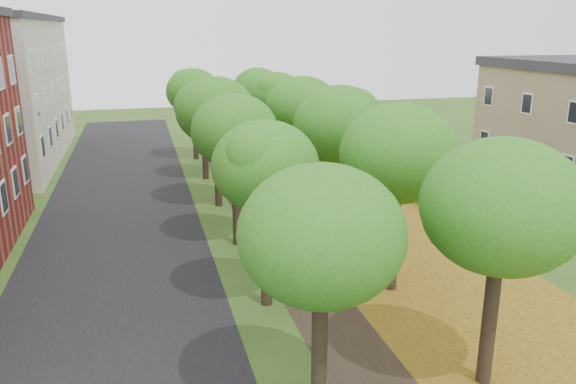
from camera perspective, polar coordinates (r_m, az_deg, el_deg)
street_asphalt at (r=28.31m, az=-16.85°, el=-3.90°), size 8.00×70.00×0.01m
footpath at (r=28.92m, az=-1.86°, el=-2.75°), size 3.20×70.00×0.01m
leaf_verge at (r=30.37m, az=7.37°, el=-1.94°), size 7.50×70.00×0.01m
parking_lot at (r=35.18m, az=19.69°, el=-0.24°), size 9.00×16.00×0.01m
tree_row_west at (r=27.32m, az=-6.48°, el=6.68°), size 3.88×33.88×6.61m
tree_row_east at (r=28.40m, az=3.21°, el=7.12°), size 3.88×33.88×6.61m
car_silver at (r=29.73m, az=21.15°, el=-2.11°), size 3.86×2.82×1.22m
car_red at (r=32.22m, az=17.88°, el=-0.12°), size 4.68×1.66×1.54m
car_grey at (r=33.52m, az=16.51°, el=0.62°), size 5.75×4.02×1.55m
car_white at (r=36.25m, az=13.91°, el=1.92°), size 5.72×3.55×1.48m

